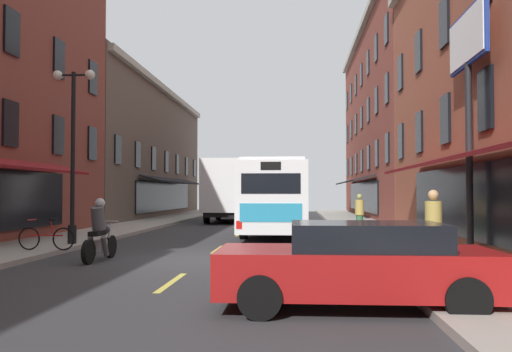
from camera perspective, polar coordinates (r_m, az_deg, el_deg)
The scene contains 13 objects.
ground_plane at distance 14.73m, azimuth -5.68°, elevation -8.97°, with size 34.80×80.00×0.10m, color #333335.
lane_centre_dashes at distance 14.48m, azimuth -5.85°, elevation -8.88°, with size 0.14×73.90×0.01m.
sidewalk_right at distance 14.89m, azimuth 17.56°, elevation -8.35°, with size 3.00×80.00×0.14m, color #A39E93.
billboard_sign at distance 15.82m, azimuth 21.18°, elevation 10.45°, with size 0.40×2.99×6.50m.
transit_bus at distance 24.42m, azimuth 2.19°, elevation -2.18°, with size 2.67×11.06×3.09m.
box_truck at distance 34.22m, azimuth -2.80°, elevation -1.51°, with size 2.57×7.64×3.77m.
sedan_near at distance 43.73m, azimuth -0.97°, elevation -3.22°, with size 1.92×4.49×1.37m.
sedan_mid at distance 8.77m, azimuth 10.53°, elevation -8.98°, with size 4.29×1.96×1.33m.
motorcycle_rider at distance 15.14m, azimuth -15.93°, elevation -5.83°, with size 0.62×2.07×1.66m.
bicycle_near at distance 17.09m, azimuth -20.95°, elevation -6.01°, with size 1.71×0.48×0.91m.
pedestrian_mid at distance 22.16m, azimuth 10.70°, elevation -3.89°, with size 0.36×0.36×1.62m.
pedestrian_far at distance 12.61m, azimuth 17.97°, elevation -5.18°, with size 0.36×0.36×1.73m.
street_lamp_twin at distance 19.07m, azimuth -18.48°, elevation 2.83°, with size 1.42×0.32×5.72m.
Camera 1 is at (2.50, -14.40, 1.79)m, focal length 38.50 mm.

